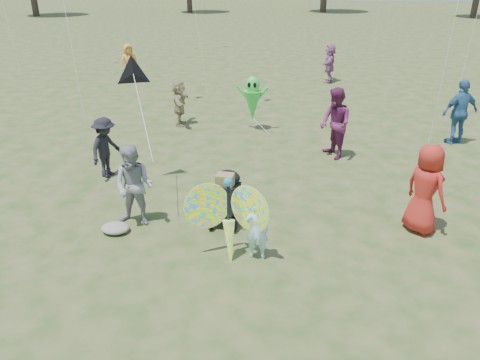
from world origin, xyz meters
name	(u,v)px	position (x,y,z in m)	size (l,w,h in m)	color
ground	(238,275)	(0.00, 0.00, 0.00)	(160.00, 160.00, 0.00)	#51592B
child_girl	(257,230)	(0.25, 0.59, 0.57)	(0.41, 0.27, 1.13)	#B1E2FB
adult_man	(134,186)	(-2.33, 1.45, 0.84)	(0.82, 0.64, 1.68)	gray
grey_bag	(115,228)	(-2.64, 1.05, 0.09)	(0.57, 0.46, 0.18)	gray
crowd_a	(426,189)	(3.35, 2.04, 0.91)	(0.89, 0.58, 1.81)	#B5261D
crowd_b	(106,148)	(-3.89, 3.67, 0.76)	(0.99, 0.57, 1.53)	black
crowd_c	(460,112)	(5.41, 7.56, 0.96)	(1.13, 0.47, 1.92)	teal
crowd_d	(179,103)	(-3.23, 8.12, 0.76)	(1.41, 0.45, 1.52)	tan
crowd_e	(335,124)	(1.75, 5.85, 0.97)	(0.94, 0.73, 1.94)	#67224D
crowd_g	(129,63)	(-7.31, 14.29, 0.85)	(0.83, 0.54, 1.70)	#F19E38
crowd_j	(330,63)	(1.84, 15.63, 0.85)	(1.58, 0.50, 1.71)	#A35D94
jogging_stroller	(226,194)	(-0.54, 1.84, 0.61)	(0.55, 1.07, 1.09)	black
butterfly_kite	(229,218)	(-0.26, 0.55, 0.78)	(1.74, 0.75, 1.75)	#FF2856
delta_kite_rig	(133,74)	(-2.93, 3.50, 2.63)	(1.46, 2.29, 1.70)	black
alien_kite	(252,100)	(-0.77, 7.96, 0.97)	(1.12, 0.69, 1.74)	#34DE43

